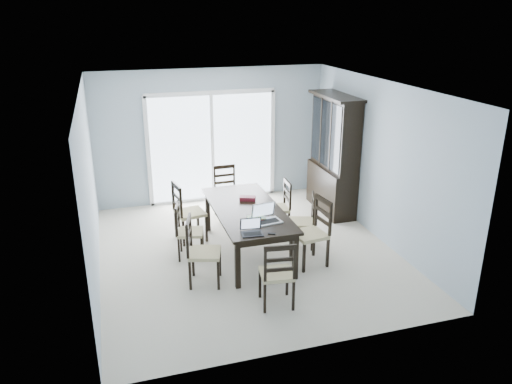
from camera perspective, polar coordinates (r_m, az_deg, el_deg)
floor at (r=7.97m, az=-1.00°, el=-6.86°), size 5.00×5.00×0.00m
ceiling at (r=7.17m, az=-1.13°, el=11.98°), size 5.00×5.00×0.00m
back_wall at (r=9.81m, az=-5.09°, el=6.40°), size 4.50×0.02×2.60m
wall_left at (r=7.23m, az=-18.49°, el=0.34°), size 0.02×5.00×2.60m
wall_right at (r=8.34m, az=14.00°, el=3.40°), size 0.02×5.00×2.60m
balcony at (r=11.14m, az=-5.95°, el=0.81°), size 4.50×2.00×0.10m
railing at (r=11.90m, az=-7.00°, el=5.06°), size 4.50×0.06×1.10m
dining_table at (r=7.69m, az=-1.03°, el=-2.38°), size 1.00×2.20×0.75m
china_hutch at (r=9.35m, az=8.85°, el=4.10°), size 0.50×1.38×2.20m
sliding_door at (r=9.84m, az=-5.02°, el=5.16°), size 2.52×0.05×2.18m
chair_left_near at (r=6.91m, az=-6.72°, el=-5.93°), size 0.54×0.53×1.13m
chair_left_mid at (r=7.68m, az=-8.18°, el=-3.75°), size 0.47×0.46×1.01m
chair_left_far at (r=8.19m, az=-8.23°, el=-1.59°), size 0.52×0.51×1.16m
chair_right_near at (r=7.45m, az=6.87°, el=-3.71°), size 0.51×0.50×1.18m
chair_right_mid at (r=7.99m, az=5.82°, el=-2.64°), size 0.50×0.49×1.02m
chair_right_far at (r=8.48m, az=2.92°, el=-1.05°), size 0.44×0.43×1.05m
chair_end_near at (r=6.32m, az=2.54°, el=-8.68°), size 0.46×0.47×1.08m
chair_end_far at (r=9.15m, az=-3.45°, el=0.71°), size 0.43×0.44×1.09m
laptop_dark at (r=6.77m, az=-0.44°, el=-4.49°), size 0.31×0.23×0.20m
laptop_silver at (r=7.14m, az=1.38°, el=-3.01°), size 0.40×0.31×0.25m
book_stack at (r=7.24m, az=-0.05°, el=-3.03°), size 0.26×0.21×0.04m
cell_phone at (r=6.80m, az=1.82°, el=-4.77°), size 0.11×0.09×0.01m
game_box at (r=7.96m, az=-0.97°, el=-0.74°), size 0.28×0.21×0.06m
hot_tub at (r=10.97m, az=-7.10°, el=3.12°), size 1.99×1.86×0.87m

